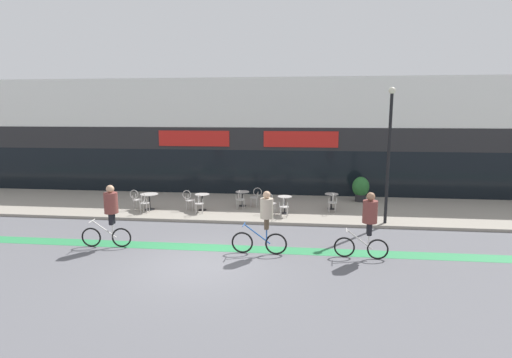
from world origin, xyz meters
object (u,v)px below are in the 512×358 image
at_px(lamp_post, 389,147).
at_px(cyclist_1, 110,211).
at_px(cafe_chair_0_near, 144,202).
at_px(cafe_chair_1_near, 199,202).
at_px(bistro_table_4, 331,198).
at_px(cafe_chair_3_near, 284,205).
at_px(cafe_chair_0_side, 136,198).
at_px(cafe_chair_2_side, 256,196).
at_px(bistro_table_3, 285,201).
at_px(cafe_chair_2_near, 240,198).
at_px(bistro_table_1, 202,199).
at_px(bistro_table_2, 242,196).
at_px(cafe_chair_3_side, 270,202).
at_px(cafe_chair_1_side, 189,199).
at_px(bistro_table_0, 149,198).
at_px(cafe_chair_4_near, 333,201).
at_px(cyclist_0, 368,220).
at_px(planter_pot, 361,188).
at_px(cyclist_2, 264,219).

relative_size(lamp_post, cyclist_1, 2.50).
height_order(cafe_chair_0_near, cafe_chair_1_near, same).
bearing_deg(bistro_table_4, cafe_chair_3_near, -141.12).
relative_size(cafe_chair_0_side, lamp_post, 0.17).
xyz_separation_m(cafe_chair_1_near, cafe_chair_2_side, (2.30, 1.64, 0.00)).
distance_m(bistro_table_3, cafe_chair_2_near, 2.13).
xyz_separation_m(bistro_table_1, bistro_table_3, (3.74, -0.19, 0.01)).
height_order(bistro_table_2, cafe_chair_3_side, cafe_chair_3_side).
bearing_deg(bistro_table_1, cafe_chair_1_side, 179.49).
relative_size(bistro_table_0, cafe_chair_1_side, 0.89).
xyz_separation_m(bistro_table_1, cafe_chair_4_near, (5.83, 0.25, -0.01)).
bearing_deg(cafe_chair_1_near, cafe_chair_0_side, 73.07).
distance_m(cafe_chair_0_side, cafe_chair_4_near, 8.89).
bearing_deg(bistro_table_2, bistro_table_1, -148.97).
height_order(cafe_chair_0_side, cyclist_0, cyclist_0).
xyz_separation_m(bistro_table_0, cyclist_1, (0.51, -4.76, 0.61)).
height_order(planter_pot, cyclist_2, cyclist_2).
distance_m(bistro_table_2, cafe_chair_0_side, 4.88).
height_order(cafe_chair_0_side, cyclist_2, cyclist_2).
distance_m(cafe_chair_2_near, lamp_post, 6.84).
distance_m(cafe_chair_0_side, cafe_chair_1_near, 3.09).
xyz_separation_m(bistro_table_2, cafe_chair_3_near, (2.04, -1.83, 0.02)).
relative_size(bistro_table_0, bistro_table_2, 1.14).
bearing_deg(cyclist_0, cafe_chair_3_near, -52.09).
bearing_deg(cafe_chair_1_near, cafe_chair_0_near, 85.52).
xyz_separation_m(bistro_table_1, cafe_chair_1_side, (-0.63, 0.01, -0.01)).
bearing_deg(cafe_chair_1_side, bistro_table_3, 1.70).
bearing_deg(bistro_table_3, cafe_chair_1_side, 177.45).
height_order(cafe_chair_0_side, cafe_chair_1_side, same).
distance_m(bistro_table_4, planter_pot, 2.39).
height_order(bistro_table_0, bistro_table_4, bistro_table_0).
relative_size(cyclist_1, cyclist_2, 1.03).
height_order(bistro_table_0, cafe_chair_4_near, cafe_chair_4_near).
bearing_deg(cafe_chair_2_side, lamp_post, 158.72).
bearing_deg(cafe_chair_1_near, cyclist_0, -132.70).
distance_m(cafe_chair_1_near, planter_pot, 8.08).
distance_m(cafe_chair_0_side, lamp_post, 11.21).
bearing_deg(bistro_table_3, cafe_chair_0_side, 179.78).
bearing_deg(cafe_chair_3_near, bistro_table_0, 88.63).
height_order(bistro_table_4, cafe_chair_1_side, cafe_chair_1_side).
bearing_deg(planter_pot, cafe_chair_3_near, -136.29).
distance_m(cafe_chair_3_near, cyclist_2, 4.26).
xyz_separation_m(bistro_table_0, cafe_chair_4_near, (8.25, 0.42, -0.01)).
height_order(cafe_chair_2_side, planter_pot, planter_pot).
bearing_deg(cafe_chair_3_near, cafe_chair_0_side, 89.18).
bearing_deg(bistro_table_1, bistro_table_4, 8.58).
height_order(cafe_chair_4_near, cyclist_2, cyclist_2).
xyz_separation_m(bistro_table_3, cyclist_0, (2.76, -4.87, 0.59)).
distance_m(bistro_table_0, cyclist_2, 7.51).
height_order(bistro_table_0, cyclist_1, cyclist_1).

